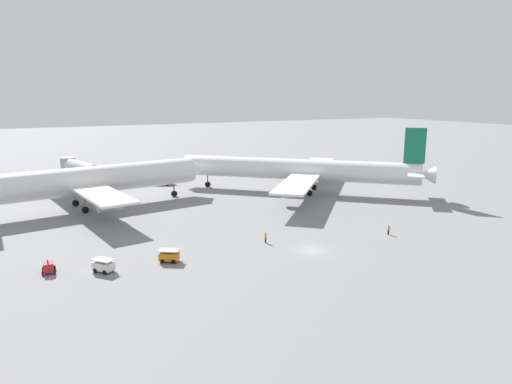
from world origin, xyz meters
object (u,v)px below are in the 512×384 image
at_px(ground_crew_ramp_agent_by_cones, 388,230).
at_px(airliner_at_gate_left, 92,181).
at_px(gse_baggage_cart_trailing, 104,266).
at_px(jet_bridge, 77,167).
at_px(airliner_being_pushed, 299,170).
at_px(gse_baggage_cart_near_cluster, 169,256).
at_px(gse_gpu_cart_small, 48,267).
at_px(pushback_tug, 161,180).
at_px(ground_crew_wing_walker_right, 266,237).

bearing_deg(ground_crew_ramp_agent_by_cones, airliner_at_gate_left, 133.85).
height_order(gse_baggage_cart_trailing, jet_bridge, jet_bridge).
distance_m(airliner_being_pushed, gse_baggage_cart_trailing, 57.67).
relative_size(gse_baggage_cart_near_cluster, gse_gpu_cart_small, 1.43).
distance_m(airliner_being_pushed, pushback_tug, 35.58).
bearing_deg(ground_crew_wing_walker_right, airliner_being_pushed, 49.77).
xyz_separation_m(gse_baggage_cart_near_cluster, jet_bridge, (-3.81, 65.94, 3.42)).
bearing_deg(ground_crew_ramp_agent_by_cones, gse_baggage_cart_trailing, 173.81).
xyz_separation_m(gse_baggage_cart_near_cluster, gse_baggage_cart_trailing, (-8.51, 0.33, 0.00)).
height_order(gse_baggage_cart_near_cluster, ground_crew_ramp_agent_by_cones, gse_baggage_cart_near_cluster).
height_order(airliner_at_gate_left, gse_baggage_cart_trailing, airliner_at_gate_left).
bearing_deg(airliner_at_gate_left, gse_baggage_cart_near_cluster, -83.38).
bearing_deg(airliner_being_pushed, airliner_at_gate_left, 172.21).
bearing_deg(gse_gpu_cart_small, gse_baggage_cart_trailing, -24.92).
distance_m(gse_baggage_cart_trailing, jet_bridge, 65.86).
distance_m(gse_baggage_cart_near_cluster, gse_baggage_cart_trailing, 8.51).
bearing_deg(pushback_tug, ground_crew_wing_walker_right, -88.98).
bearing_deg(airliner_being_pushed, ground_crew_wing_walker_right, -130.23).
height_order(airliner_being_pushed, gse_gpu_cart_small, airliner_being_pushed).
xyz_separation_m(gse_baggage_cart_trailing, jet_bridge, (4.70, 65.61, 3.42)).
relative_size(gse_baggage_cart_trailing, ground_crew_ramp_agent_by_cones, 1.99).
xyz_separation_m(airliner_at_gate_left, gse_baggage_cart_trailing, (-4.25, -36.33, -4.69)).
bearing_deg(gse_gpu_cart_small, airliner_at_gate_left, 72.54).
relative_size(ground_crew_ramp_agent_by_cones, jet_bridge, 0.09).
distance_m(gse_baggage_cart_trailing, ground_crew_wing_walker_right, 24.05).
bearing_deg(gse_baggage_cart_near_cluster, gse_gpu_cart_small, 167.62).
relative_size(airliner_at_gate_left, jet_bridge, 2.68).
bearing_deg(pushback_tug, airliner_being_pushed, -43.02).
relative_size(ground_crew_ramp_agent_by_cones, ground_crew_wing_walker_right, 0.94).
bearing_deg(ground_crew_ramp_agent_by_cones, airliner_being_pushed, 81.50).
bearing_deg(ground_crew_wing_walker_right, airliner_at_gate_left, 119.11).
distance_m(airliner_being_pushed, jet_bridge, 56.66).
bearing_deg(jet_bridge, airliner_being_pushed, -38.66).
distance_m(airliner_at_gate_left, gse_gpu_cart_small, 35.36).
distance_m(ground_crew_ramp_agent_by_cones, ground_crew_wing_walker_right, 20.43).
xyz_separation_m(pushback_tug, ground_crew_wing_walker_right, (0.95, -53.54, -0.34)).
relative_size(ground_crew_wing_walker_right, jet_bridge, 0.09).
height_order(airliner_at_gate_left, pushback_tug, airliner_at_gate_left).
distance_m(airliner_being_pushed, gse_gpu_cart_small, 61.74).
distance_m(ground_crew_wing_walker_right, jet_bridge, 67.72).
bearing_deg(gse_baggage_cart_near_cluster, ground_crew_ramp_agent_by_cones, -7.14).
bearing_deg(pushback_tug, gse_baggage_cart_trailing, -113.02).
relative_size(airliner_being_pushed, jet_bridge, 2.67).
bearing_deg(gse_gpu_cart_small, airliner_being_pushed, 26.32).
height_order(gse_gpu_cart_small, jet_bridge, jet_bridge).
distance_m(gse_baggage_cart_trailing, ground_crew_ramp_agent_by_cones, 43.97).
bearing_deg(ground_crew_wing_walker_right, ground_crew_ramp_agent_by_cones, -15.72).
relative_size(airliner_being_pushed, ground_crew_wing_walker_right, 29.05).
bearing_deg(ground_crew_wing_walker_right, jet_bridge, 106.62).
distance_m(airliner_at_gate_left, ground_crew_ramp_agent_by_cones, 57.15).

